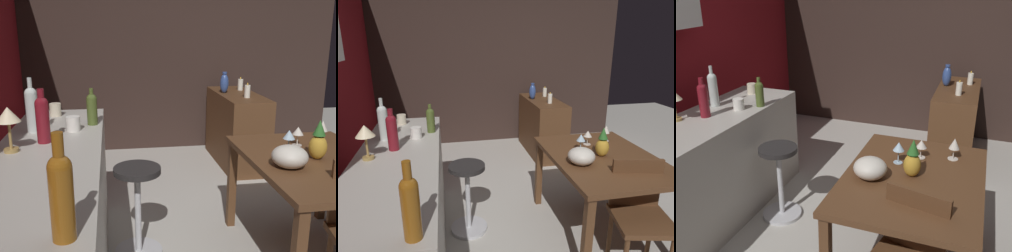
# 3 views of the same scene
# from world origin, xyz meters

# --- Properties ---
(ground_plane) EXTENTS (9.00, 9.00, 0.00)m
(ground_plane) POSITION_xyz_m (0.00, 0.00, 0.00)
(ground_plane) COLOR #B7B2A8
(wall_side_right) EXTENTS (0.10, 4.40, 2.60)m
(wall_side_right) POSITION_xyz_m (2.55, 0.30, 1.30)
(wall_side_right) COLOR #33231E
(wall_side_right) RESTS_ON ground_plane
(dining_table) EXTENTS (1.20, 0.88, 0.74)m
(dining_table) POSITION_xyz_m (-0.14, -0.31, 0.65)
(dining_table) COLOR #56351E
(dining_table) RESTS_ON ground_plane
(kitchen_counter) EXTENTS (2.10, 0.60, 0.90)m
(kitchen_counter) POSITION_xyz_m (-0.19, 1.37, 0.45)
(kitchen_counter) COLOR #B2ADA3
(kitchen_counter) RESTS_ON ground_plane
(sideboard_cabinet) EXTENTS (1.10, 0.44, 0.82)m
(sideboard_cabinet) POSITION_xyz_m (1.82, -0.42, 0.41)
(sideboard_cabinet) COLOR #56351E
(sideboard_cabinet) RESTS_ON ground_plane
(bar_stool) EXTENTS (0.34, 0.34, 0.65)m
(bar_stool) POSITION_xyz_m (0.11, 0.85, 0.35)
(bar_stool) COLOR #262323
(bar_stool) RESTS_ON ground_plane
(wine_glass_left) EXTENTS (0.08, 0.08, 0.14)m
(wine_glass_left) POSITION_xyz_m (0.15, -0.30, 0.84)
(wine_glass_left) COLOR silver
(wine_glass_left) RESTS_ON dining_table
(wine_glass_right) EXTENTS (0.08, 0.08, 0.15)m
(wine_glass_right) POSITION_xyz_m (0.01, -0.17, 0.86)
(wine_glass_right) COLOR silver
(wine_glass_right) RESTS_ON dining_table
(wine_glass_center) EXTENTS (0.07, 0.07, 0.16)m
(wine_glass_center) POSITION_xyz_m (0.20, -0.52, 0.85)
(wine_glass_center) COLOR silver
(wine_glass_center) RESTS_ON dining_table
(pineapple_centerpiece) EXTENTS (0.11, 0.11, 0.26)m
(pineapple_centerpiece) POSITION_xyz_m (-0.14, -0.29, 0.85)
(pineapple_centerpiece) COLOR gold
(pineapple_centerpiece) RESTS_ON dining_table
(fruit_bowl) EXTENTS (0.22, 0.22, 0.14)m
(fruit_bowl) POSITION_xyz_m (-0.26, -0.05, 0.81)
(fruit_bowl) COLOR beige
(fruit_bowl) RESTS_ON dining_table
(wine_bottle_clear) EXTENTS (0.08, 0.08, 0.35)m
(wine_bottle_clear) POSITION_xyz_m (0.20, 1.50, 1.06)
(wine_bottle_clear) COLOR silver
(wine_bottle_clear) RESTS_ON kitchen_counter
(wine_bottle_ruby) EXTENTS (0.08, 0.08, 0.32)m
(wine_bottle_ruby) POSITION_xyz_m (-0.05, 1.40, 1.05)
(wine_bottle_ruby) COLOR maroon
(wine_bottle_ruby) RESTS_ON kitchen_counter
(wine_bottle_olive) EXTENTS (0.07, 0.07, 0.26)m
(wine_bottle_olive) POSITION_xyz_m (0.34, 1.13, 1.02)
(wine_bottle_olive) COLOR #475623
(wine_bottle_olive) RESTS_ON kitchen_counter
(wine_bottle_amber) EXTENTS (0.08, 0.08, 0.36)m
(wine_bottle_amber) POSITION_xyz_m (-1.15, 1.17, 1.06)
(wine_bottle_amber) COLOR #8C5114
(wine_bottle_amber) RESTS_ON kitchen_counter
(cup_cream) EXTENTS (0.12, 0.09, 0.10)m
(cup_cream) POSITION_xyz_m (0.65, 1.42, 0.95)
(cup_cream) COLOR beige
(cup_cream) RESTS_ON kitchen_counter
(cup_white) EXTENTS (0.13, 0.09, 0.10)m
(cup_white) POSITION_xyz_m (0.20, 1.25, 0.95)
(cup_white) COLOR white
(cup_white) RESTS_ON kitchen_counter
(counter_lamp) EXTENTS (0.13, 0.13, 0.25)m
(counter_lamp) POSITION_xyz_m (-0.20, 1.55, 1.09)
(counter_lamp) COLOR #A58447
(counter_lamp) RESTS_ON kitchen_counter
(pillar_candle_tall) EXTENTS (0.06, 0.06, 0.16)m
(pillar_candle_tall) POSITION_xyz_m (2.04, -0.53, 0.89)
(pillar_candle_tall) COLOR white
(pillar_candle_tall) RESTS_ON sideboard_cabinet
(pillar_candle_short) EXTENTS (0.06, 0.06, 0.16)m
(pillar_candle_short) POSITION_xyz_m (1.57, -0.44, 0.89)
(pillar_candle_short) COLOR white
(pillar_candle_short) RESTS_ON sideboard_cabinet
(vase_ceramic_blue) EXTENTS (0.10, 0.10, 0.24)m
(vase_ceramic_blue) POSITION_xyz_m (1.89, -0.28, 0.93)
(vase_ceramic_blue) COLOR #334C8C
(vase_ceramic_blue) RESTS_ON sideboard_cabinet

